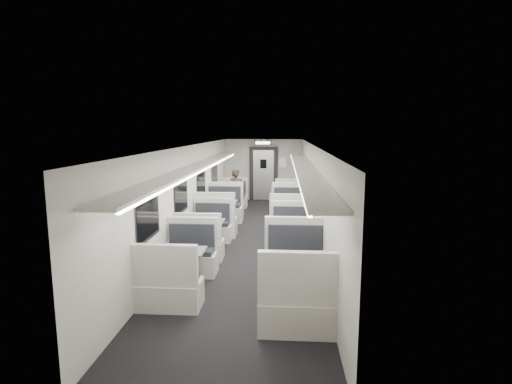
# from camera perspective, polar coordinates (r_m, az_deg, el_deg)

# --- Properties ---
(room) EXTENTS (3.24, 12.24, 2.64)m
(room) POSITION_cam_1_polar(r_m,az_deg,el_deg) (9.77, -0.65, -0.39)
(room) COLOR black
(room) RESTS_ON ground
(booth_left_a) EXTENTS (0.97, 1.98, 1.06)m
(booth_left_a) POSITION_cam_1_polar(r_m,az_deg,el_deg) (13.65, -3.60, -1.31)
(booth_left_a) COLOR #B5B4AA
(booth_left_a) RESTS_ON room
(booth_left_b) EXTENTS (1.10, 2.23, 1.20)m
(booth_left_b) POSITION_cam_1_polar(r_m,az_deg,el_deg) (11.36, -5.14, -3.20)
(booth_left_b) COLOR #B5B4AA
(booth_left_b) RESTS_ON room
(booth_left_c) EXTENTS (0.98, 1.98, 1.06)m
(booth_left_c) POSITION_cam_1_polar(r_m,az_deg,el_deg) (9.43, -7.06, -6.06)
(booth_left_c) COLOR #B5B4AA
(booth_left_c) RESTS_ON room
(booth_left_d) EXTENTS (1.00, 2.03, 1.08)m
(booth_left_d) POSITION_cam_1_polar(r_m,az_deg,el_deg) (7.25, -10.61, -10.76)
(booth_left_d) COLOR #B5B4AA
(booth_left_d) RESTS_ON room
(booth_right_a) EXTENTS (0.99, 2.01, 1.08)m
(booth_right_a) POSITION_cam_1_polar(r_m,az_deg,el_deg) (13.16, 4.85, -1.69)
(booth_right_a) COLOR #B5B4AA
(booth_right_a) RESTS_ON room
(booth_right_b) EXTENTS (1.12, 2.26, 1.21)m
(booth_right_b) POSITION_cam_1_polar(r_m,az_deg,el_deg) (11.04, 5.03, -3.53)
(booth_right_b) COLOR #B5B4AA
(booth_right_b) RESTS_ON room
(booth_right_c) EXTENTS (1.03, 2.08, 1.11)m
(booth_right_c) POSITION_cam_1_polar(r_m,az_deg,el_deg) (8.70, 5.33, -7.21)
(booth_right_c) COLOR #B5B4AA
(booth_right_c) RESTS_ON room
(booth_right_d) EXTENTS (1.11, 2.26, 1.21)m
(booth_right_d) POSITION_cam_1_polar(r_m,az_deg,el_deg) (6.55, 5.83, -12.46)
(booth_right_d) COLOR #B5B4AA
(booth_right_d) RESTS_ON room
(passenger) EXTENTS (0.63, 0.50, 1.50)m
(passenger) POSITION_cam_1_polar(r_m,az_deg,el_deg) (13.22, -2.81, 0.09)
(passenger) COLOR black
(passenger) RESTS_ON room
(window_a) EXTENTS (0.02, 1.18, 0.84)m
(window_a) POSITION_cam_1_polar(r_m,az_deg,el_deg) (13.28, -5.90, 2.71)
(window_a) COLOR black
(window_a) RESTS_ON room
(window_b) EXTENTS (0.02, 1.18, 0.84)m
(window_b) POSITION_cam_1_polar(r_m,az_deg,el_deg) (11.14, -7.81, 1.47)
(window_b) COLOR black
(window_b) RESTS_ON room
(window_c) EXTENTS (0.02, 1.18, 0.84)m
(window_c) POSITION_cam_1_polar(r_m,az_deg,el_deg) (9.02, -10.63, -0.37)
(window_c) COLOR black
(window_c) RESTS_ON room
(window_d) EXTENTS (0.02, 1.18, 0.84)m
(window_d) POSITION_cam_1_polar(r_m,az_deg,el_deg) (6.95, -15.15, -3.32)
(window_d) COLOR black
(window_d) RESTS_ON room
(luggage_rack_left) EXTENTS (0.46, 10.40, 0.09)m
(luggage_rack_left) POSITION_cam_1_polar(r_m,az_deg,el_deg) (9.56, -8.26, 3.64)
(luggage_rack_left) COLOR #B5B4AA
(luggage_rack_left) RESTS_ON room
(luggage_rack_right) EXTENTS (0.46, 10.40, 0.09)m
(luggage_rack_right) POSITION_cam_1_polar(r_m,az_deg,el_deg) (9.36, 6.83, 3.56)
(luggage_rack_right) COLOR #B5B4AA
(luggage_rack_right) RESTS_ON room
(vestibule_door) EXTENTS (1.10, 0.13, 2.10)m
(vestibule_door) POSITION_cam_1_polar(r_m,az_deg,el_deg) (15.66, 1.07, 2.57)
(vestibule_door) COLOR black
(vestibule_door) RESTS_ON room
(exit_sign) EXTENTS (0.62, 0.12, 0.16)m
(exit_sign) POSITION_cam_1_polar(r_m,az_deg,el_deg) (15.08, 0.99, 7.05)
(exit_sign) COLOR black
(exit_sign) RESTS_ON room
(wall_notice) EXTENTS (0.32, 0.02, 0.40)m
(wall_notice) POSITION_cam_1_polar(r_m,az_deg,el_deg) (15.58, 3.83, 4.22)
(wall_notice) COLOR white
(wall_notice) RESTS_ON room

